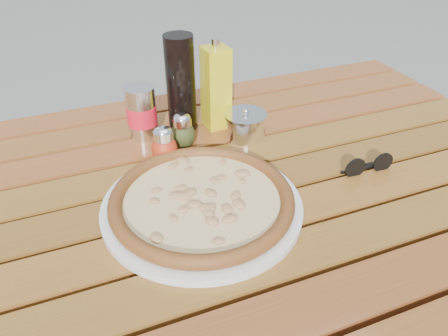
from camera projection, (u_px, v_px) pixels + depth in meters
name	position (u px, v px, depth m)	size (l,w,h in m)	color
table	(228.00, 216.00, 0.89)	(1.40, 0.90, 0.75)	#391E0D
plate	(202.00, 206.00, 0.78)	(0.36, 0.36, 0.01)	silver
pizza	(202.00, 199.00, 0.78)	(0.39, 0.39, 0.03)	#FFEEB6
pepper_shaker	(164.00, 146.00, 0.90)	(0.06, 0.06, 0.08)	red
oregano_shaker	(183.00, 131.00, 0.94)	(0.06, 0.06, 0.08)	#3C411A
dark_bottle	(181.00, 84.00, 0.98)	(0.07, 0.07, 0.22)	black
soda_can	(142.00, 113.00, 0.97)	(0.07, 0.07, 0.12)	silver
olive_oil_cruet	(216.00, 88.00, 0.99)	(0.06, 0.06, 0.21)	gold
parmesan_tin	(245.00, 125.00, 0.98)	(0.12, 0.12, 0.07)	white
sunglasses	(368.00, 166.00, 0.88)	(0.11, 0.03, 0.04)	black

